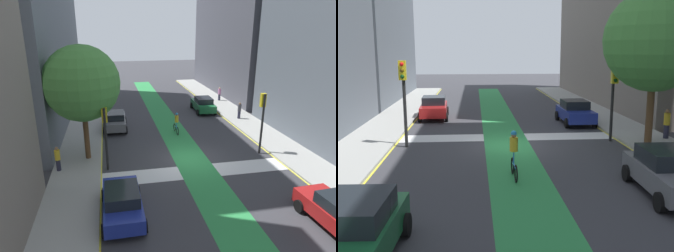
{
  "view_description": "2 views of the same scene",
  "coord_description": "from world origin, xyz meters",
  "views": [
    {
      "loc": [
        -5.2,
        -18.61,
        8.91
      ],
      "look_at": [
        -0.64,
        4.08,
        1.09
      ],
      "focal_mm": 32.25,
      "sensor_mm": 36.0,
      "label": 1
    },
    {
      "loc": [
        1.79,
        20.02,
        4.94
      ],
      "look_at": [
        0.36,
        1.83,
        1.39
      ],
      "focal_mm": 42.5,
      "sensor_mm": 36.0,
      "label": 2
    }
  ],
  "objects": [
    {
      "name": "ground_plane",
      "position": [
        0.0,
        0.0,
        0.0
      ],
      "size": [
        120.0,
        120.0,
        0.0
      ],
      "primitive_type": "plane",
      "color": "#38383D"
    },
    {
      "name": "bike_lane_paint",
      "position": [
        0.13,
        0.0,
        0.0
      ],
      "size": [
        2.4,
        60.0,
        0.01
      ],
      "primitive_type": "cube",
      "color": "#2D8C47",
      "rests_on": "ground_plane"
    },
    {
      "name": "crosswalk_band",
      "position": [
        0.0,
        -2.0,
        0.0
      ],
      "size": [
        12.0,
        1.8,
        0.01
      ],
      "primitive_type": "cube",
      "color": "silver",
      "rests_on": "ground_plane"
    },
    {
      "name": "sidewalk_left",
      "position": [
        -7.5,
        0.0,
        0.07
      ],
      "size": [
        3.0,
        60.0,
        0.15
      ],
      "primitive_type": "cube",
      "color": "#9E9E99",
      "rests_on": "ground_plane"
    },
    {
      "name": "curb_stripe_left",
      "position": [
        -6.0,
        0.0,
        0.01
      ],
      "size": [
        0.16,
        60.0,
        0.01
      ],
      "primitive_type": "cube",
      "color": "yellow",
      "rests_on": "ground_plane"
    },
    {
      "name": "sidewalk_right",
      "position": [
        7.5,
        0.0,
        0.07
      ],
      "size": [
        3.0,
        60.0,
        0.15
      ],
      "primitive_type": "cube",
      "color": "#9E9E99",
      "rests_on": "ground_plane"
    },
    {
      "name": "curb_stripe_right",
      "position": [
        6.0,
        0.0,
        0.01
      ],
      "size": [
        0.16,
        60.0,
        0.01
      ],
      "primitive_type": "cube",
      "color": "yellow",
      "rests_on": "ground_plane"
    },
    {
      "name": "traffic_signal_near_right",
      "position": [
        5.31,
        0.02,
        3.07
      ],
      "size": [
        0.35,
        0.52,
        4.39
      ],
      "color": "black",
      "rests_on": "ground_plane"
    },
    {
      "name": "traffic_signal_near_left",
      "position": [
        -5.54,
        -0.49,
        2.88
      ],
      "size": [
        0.35,
        0.52,
        4.1
      ],
      "color": "black",
      "rests_on": "ground_plane"
    },
    {
      "name": "car_green_right_far",
      "position": [
        4.65,
        11.33,
        0.8
      ],
      "size": [
        2.18,
        4.28,
        1.57
      ],
      "color": "#196033",
      "rests_on": "ground_plane"
    },
    {
      "name": "car_blue_left_near",
      "position": [
        -4.88,
        -5.82,
        0.8
      ],
      "size": [
        2.03,
        4.21,
        1.57
      ],
      "color": "navy",
      "rests_on": "ground_plane"
    },
    {
      "name": "car_grey_left_far",
      "position": [
        -4.77,
        7.45,
        0.8
      ],
      "size": [
        2.14,
        4.26,
        1.57
      ],
      "color": "slate",
      "rests_on": "ground_plane"
    },
    {
      "name": "car_red_right_near",
      "position": [
        4.75,
        -8.68,
        0.8
      ],
      "size": [
        2.2,
        4.28,
        1.57
      ],
      "color": "#A51919",
      "rests_on": "ground_plane"
    },
    {
      "name": "cyclist_in_lane",
      "position": [
        0.32,
        5.2,
        0.97
      ],
      "size": [
        0.32,
        1.73,
        1.86
      ],
      "color": "black",
      "rests_on": "ground_plane"
    },
    {
      "name": "pedestrian_sidewalk_left_a",
      "position": [
        -8.58,
        -0.42,
        0.96
      ],
      "size": [
        0.34,
        0.34,
        1.6
      ],
      "color": "#262638",
      "rests_on": "sidewalk_left"
    },
    {
      "name": "street_tree_near",
      "position": [
        -6.84,
        1.19,
        5.31
      ],
      "size": [
        4.92,
        4.92,
        7.64
      ],
      "color": "brown",
      "rests_on": "sidewalk_left"
    }
  ]
}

